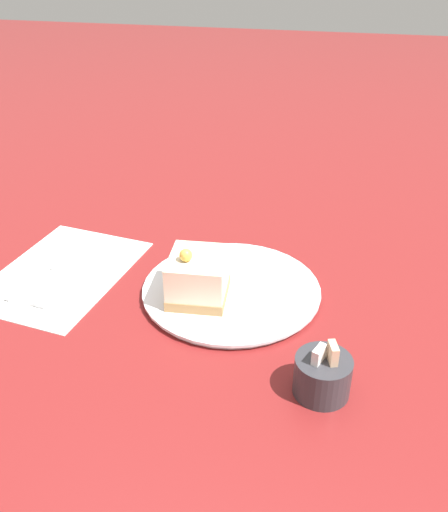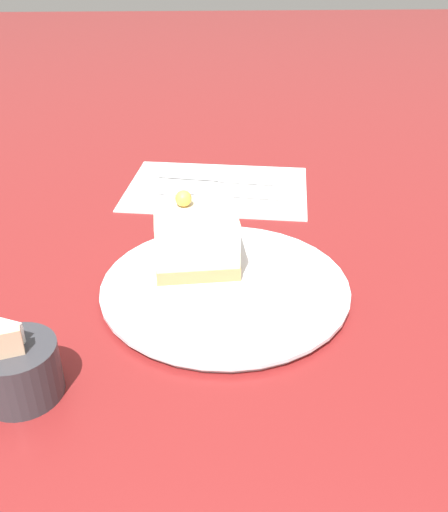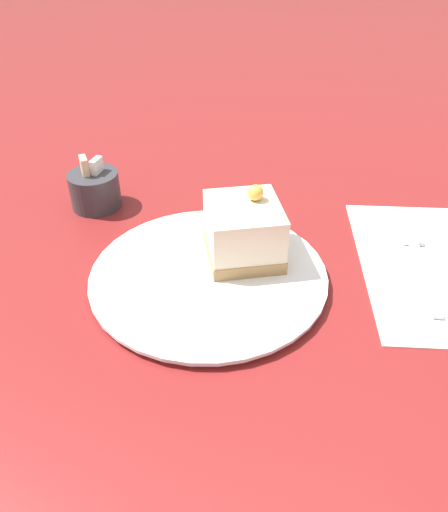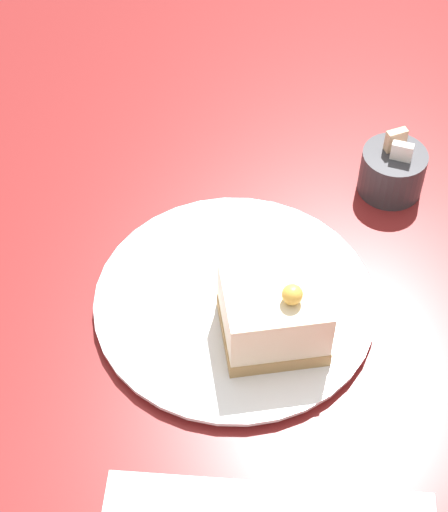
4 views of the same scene
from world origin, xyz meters
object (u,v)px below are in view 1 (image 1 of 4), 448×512
object	(u,v)px
plate	(231,290)
knife	(55,262)
sugar_bowl	(323,375)
fork	(69,279)
cake_slice	(198,277)

from	to	relation	value
plate	knife	distance (m)	0.27
knife	sugar_bowl	distance (m)	0.45
sugar_bowl	fork	bearing A→B (deg)	-21.65
plate	sugar_bowl	size ratio (longest dim) A/B	3.61
sugar_bowl	plate	bearing A→B (deg)	-50.95
cake_slice	knife	size ratio (longest dim) A/B	0.50
plate	sugar_bowl	xyz separation A→B (m)	(-0.13, 0.16, 0.02)
cake_slice	fork	world-z (taller)	cake_slice
fork	plate	bearing A→B (deg)	-163.73
plate	knife	xyz separation A→B (m)	(0.27, -0.02, -0.00)
plate	cake_slice	distance (m)	0.06
plate	cake_slice	size ratio (longest dim) A/B	2.77
plate	knife	bearing A→B (deg)	-4.27
cake_slice	sugar_bowl	bearing A→B (deg)	137.82
fork	sugar_bowl	distance (m)	0.39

